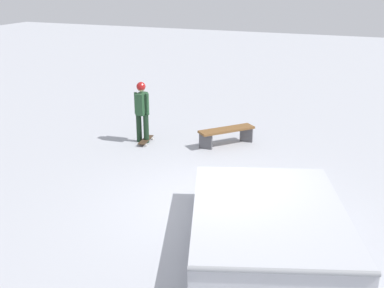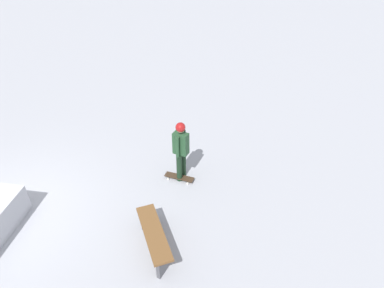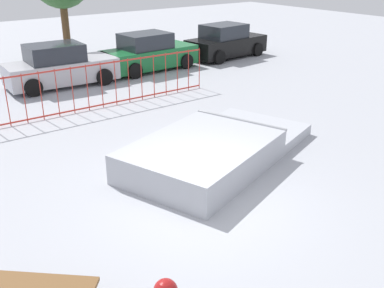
% 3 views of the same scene
% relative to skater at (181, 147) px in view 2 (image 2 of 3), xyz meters
% --- Properties ---
extents(ground_plane, '(60.00, 60.00, 0.00)m').
position_rel_skater_xyz_m(ground_plane, '(2.97, 3.22, -1.01)').
color(ground_plane, '#A8AAB2').
extents(skater, '(0.39, 0.44, 1.73)m').
position_rel_skater_xyz_m(skater, '(0.00, 0.00, 0.00)').
color(skater, black).
rests_on(skater, ground).
extents(skateboard, '(0.82, 0.34, 0.09)m').
position_rel_skater_xyz_m(skateboard, '(0.02, 0.09, -0.93)').
color(skateboard, '#3F2D1E').
rests_on(skateboard, ground).
extents(park_bench, '(1.45, 1.37, 0.48)m').
position_rel_skater_xyz_m(park_bench, '(-0.62, 2.28, -0.65)').
color(park_bench, brown).
rests_on(park_bench, ground).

